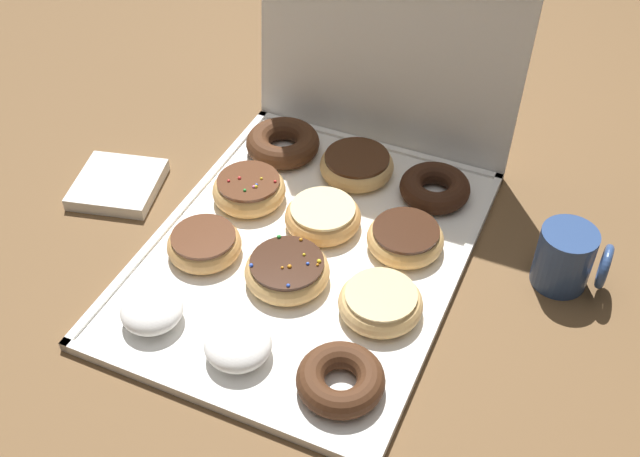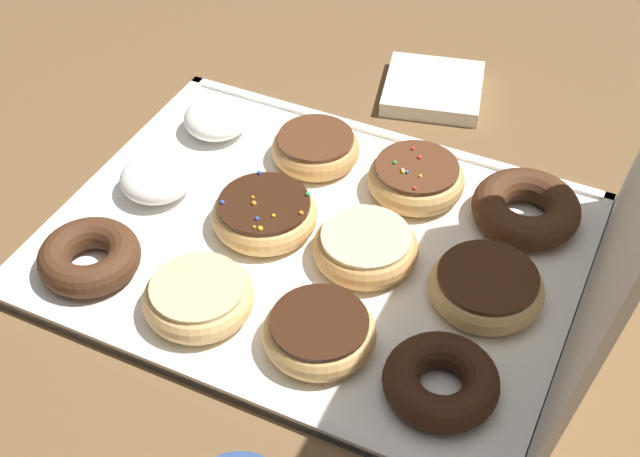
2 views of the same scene
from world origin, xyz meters
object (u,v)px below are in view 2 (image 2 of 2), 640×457
object	(u,v)px
donut_box	(314,246)
chocolate_cake_ring_donut_11	(441,381)
napkin_stack	(433,88)
glazed_ring_donut_7	(365,247)
sprinkle_donut_6	(416,178)
chocolate_cake_ring_donut_2	(89,257)
sprinkle_donut_4	(267,211)
chocolate_frosted_donut_3	(316,148)
chocolate_cake_ring_donut_9	(526,208)
glazed_ring_donut_5	(199,297)
chocolate_frosted_donut_10	(485,290)
powdered_filled_donut_1	(158,177)
chocolate_frosted_donut_8	(319,332)
powdered_filled_donut_0	(217,118)

from	to	relation	value
donut_box	chocolate_cake_ring_donut_11	distance (m)	0.23
donut_box	napkin_stack	bearing A→B (deg)	177.20
donut_box	glazed_ring_donut_7	world-z (taller)	glazed_ring_donut_7
donut_box	sprinkle_donut_6	xyz separation A→B (m)	(-0.13, 0.07, 0.03)
chocolate_cake_ring_donut_2	sprinkle_donut_4	size ratio (longest dim) A/B	0.92
chocolate_cake_ring_donut_2	sprinkle_donut_6	distance (m)	0.38
chocolate_frosted_donut_3	glazed_ring_donut_7	xyz separation A→B (m)	(0.13, 0.12, 0.00)
chocolate_cake_ring_donut_2	napkin_stack	size ratio (longest dim) A/B	0.85
chocolate_frosted_donut_3	chocolate_cake_ring_donut_2	bearing A→B (deg)	-26.92
napkin_stack	chocolate_cake_ring_donut_9	bearing A→B (deg)	41.86
glazed_ring_donut_5	sprinkle_donut_4	bearing A→B (deg)	179.21
chocolate_frosted_donut_3	sprinkle_donut_4	world-z (taller)	sprinkle_donut_4
glazed_ring_donut_5	chocolate_frosted_donut_10	distance (m)	0.29
chocolate_cake_ring_donut_9	donut_box	bearing A→B (deg)	-56.19
powdered_filled_donut_1	chocolate_cake_ring_donut_9	size ratio (longest dim) A/B	0.70
powdered_filled_donut_1	sprinkle_donut_4	world-z (taller)	sprinkle_donut_4
sprinkle_donut_4	glazed_ring_donut_5	xyz separation A→B (m)	(0.14, -0.00, -0.00)
glazed_ring_donut_5	chocolate_cake_ring_donut_2	bearing A→B (deg)	-90.24
chocolate_frosted_donut_8	chocolate_frosted_donut_3	bearing A→B (deg)	-153.67
sprinkle_donut_6	glazed_ring_donut_5	bearing A→B (deg)	-26.49
sprinkle_donut_4	chocolate_cake_ring_donut_11	bearing A→B (deg)	61.83
donut_box	chocolate_frosted_donut_10	xyz separation A→B (m)	(0.00, 0.20, 0.02)
chocolate_cake_ring_donut_2	chocolate_frosted_donut_3	world-z (taller)	same
glazed_ring_donut_5	chocolate_frosted_donut_10	xyz separation A→B (m)	(-0.13, 0.26, -0.00)
chocolate_frosted_donut_3	sprinkle_donut_6	xyz separation A→B (m)	(0.00, 0.13, 0.00)
chocolate_frosted_donut_8	chocolate_cake_ring_donut_9	size ratio (longest dim) A/B	0.92
powdered_filled_donut_1	chocolate_cake_ring_donut_2	world-z (taller)	powdered_filled_donut_1
chocolate_frosted_donut_8	chocolate_cake_ring_donut_11	world-z (taller)	chocolate_frosted_donut_8
chocolate_cake_ring_donut_2	chocolate_frosted_donut_10	world-z (taller)	same
chocolate_frosted_donut_3	chocolate_frosted_donut_8	size ratio (longest dim) A/B	0.96
sprinkle_donut_6	chocolate_frosted_donut_8	size ratio (longest dim) A/B	1.01
powdered_filled_donut_0	glazed_ring_donut_5	xyz separation A→B (m)	(0.27, 0.14, -0.00)
chocolate_frosted_donut_3	sprinkle_donut_4	bearing A→B (deg)	0.06
sprinkle_donut_4	sprinkle_donut_6	bearing A→B (deg)	133.29
sprinkle_donut_4	sprinkle_donut_6	distance (m)	0.18
powdered_filled_donut_1	chocolate_frosted_donut_8	xyz separation A→B (m)	(0.13, 0.27, -0.00)
donut_box	chocolate_cake_ring_donut_9	distance (m)	0.24
chocolate_cake_ring_donut_2	chocolate_frosted_donut_8	bearing A→B (deg)	92.28
chocolate_frosted_donut_10	powdered_filled_donut_0	bearing A→B (deg)	-108.92
chocolate_cake_ring_donut_2	chocolate_cake_ring_donut_11	bearing A→B (deg)	90.97
glazed_ring_donut_7	chocolate_cake_ring_donut_11	distance (m)	0.19
glazed_ring_donut_5	glazed_ring_donut_7	xyz separation A→B (m)	(-0.14, 0.12, 0.00)
chocolate_frosted_donut_8	powdered_filled_donut_1	bearing A→B (deg)	-115.70
powdered_filled_donut_0	glazed_ring_donut_5	distance (m)	0.30
donut_box	glazed_ring_donut_7	bearing A→B (deg)	89.22
powdered_filled_donut_1	chocolate_cake_ring_donut_11	xyz separation A→B (m)	(0.13, 0.40, -0.00)
glazed_ring_donut_5	sprinkle_donut_6	xyz separation A→B (m)	(-0.27, 0.13, 0.00)
glazed_ring_donut_5	donut_box	bearing A→B (deg)	155.52
powdered_filled_donut_0	chocolate_frosted_donut_3	size ratio (longest dim) A/B	0.77
chocolate_frosted_donut_3	chocolate_cake_ring_donut_9	size ratio (longest dim) A/B	0.88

